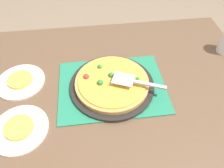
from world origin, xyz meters
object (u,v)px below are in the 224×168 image
Objects in this scene: plate_far_right at (21,82)px; pizza_pan at (112,85)px; plate_near_left at (20,129)px; pizza_server at (134,81)px; pizza at (112,82)px; served_slice_right at (20,80)px; served_slice_left at (19,127)px.

pizza_pan is at bearing -10.78° from plate_far_right.
pizza_server reaches higher than plate_near_left.
pizza is at bearing 157.20° from pizza_server.
pizza_server is (0.51, -0.12, 0.05)m from served_slice_right.
served_slice_right is (-0.42, 0.08, -0.02)m from pizza.
pizza is at bearing 24.40° from served_slice_left.
plate_far_right is 2.00× the size of served_slice_right.
served_slice_right is at bearing 0.00° from plate_far_right.
pizza_pan is at bearing 157.27° from pizza_server.
served_slice_left is at bearing -155.71° from pizza_pan.
pizza is 1.44× the size of pizza_server.
pizza_server reaches higher than served_slice_right.
pizza is 0.42m from plate_near_left.
served_slice_left reaches higher than pizza_pan.
plate_near_left and plate_far_right have the same top height.
pizza_server is at bearing 15.91° from served_slice_left.
plate_far_right is 0.53m from pizza_server.
plate_far_right is (-0.04, 0.25, 0.00)m from plate_near_left.
pizza_server reaches higher than pizza_pan.
plate_near_left is 0.96× the size of pizza_server.
pizza is (-0.00, 0.00, 0.02)m from pizza_pan.
pizza_server is at bearing -22.80° from pizza.
served_slice_left is at bearing -164.09° from pizza_server.
plate_far_right is 0.96× the size of pizza_server.
plate_far_right is at bearing 98.26° from served_slice_left.
pizza is 0.10m from pizza_server.
plate_far_right is 2.00× the size of served_slice_left.
pizza_pan is 0.11m from pizza_server.
served_slice_right is (0.00, 0.00, 0.01)m from plate_far_right.
pizza reaches higher than served_slice_right.
plate_near_left is 0.01m from served_slice_left.
plate_far_right is at bearing 169.22° from pizza_pan.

